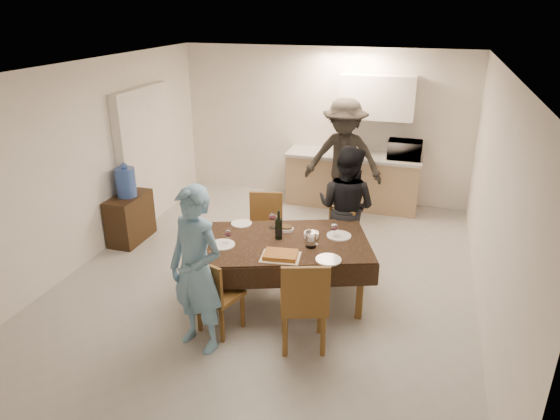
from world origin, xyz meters
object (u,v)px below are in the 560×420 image
Objects in this scene: water_pitcher at (311,239)px; person_far at (346,208)px; dining_table at (282,244)px; wine_bottle at (279,225)px; savoury_tart at (281,255)px; person_near at (196,271)px; console at (130,218)px; microwave at (405,150)px; person_kitchen at (344,159)px; water_jug at (126,182)px.

person_far reaches higher than water_pitcher.
wine_bottle is (-0.05, 0.05, 0.21)m from dining_table.
person_near reaches higher than savoury_tart.
wine_bottle reaches higher than console.
person_near is at bearing 68.40° from microwave.
microwave is at bearing 76.48° from water_pitcher.
person_kitchen is at bearing 84.40° from wine_bottle.
dining_table is 0.22m from wine_bottle.
person_kitchen reaches higher than person_near.
console is 4.17× the size of water_pitcher.
person_kitchen is (0.76, 3.79, 0.10)m from person_near.
water_pitcher reaches higher than dining_table.
microwave reaches higher than savoury_tart.
person_far is (1.10, 2.10, -0.04)m from person_near.
microwave is 4.57m from person_near.
wine_bottle is at bearing -18.50° from console.
console is 4.41m from microwave.
person_kitchen is (0.26, 2.69, 0.02)m from wine_bottle.
microwave is at bearing 69.43° from wine_bottle.
water_jug is at bearing -90.00° from console.
person_far is at bearing 79.70° from water_pitcher.
dining_table reaches higher than console.
person_near reaches higher than person_far.
dining_table is 0.38m from water_pitcher.
water_jug is 4.36m from microwave.
water_jug is 2.66m from wine_bottle.
savoury_tart is at bearing 73.93° from microwave.
person_near is 3.87m from person_kitchen.
savoury_tart is at bearing -94.88° from dining_table.
dining_table is at bearing 78.82° from person_far.
console is 3.40m from person_kitchen.
dining_table is 2.76m from person_kitchen.
wine_bottle is 0.42m from water_pitcher.
water_jug is 0.25× the size of person_far.
person_far reaches higher than water_jug.
wine_bottle reaches higher than savoury_tart.
console is at bearing -146.42° from person_kitchen.
person_near is (-0.50, -1.10, -0.08)m from wine_bottle.
dining_table is 1.16× the size of person_kitchen.
savoury_tart is at bearing -127.15° from water_pitcher.
water_jug is 2.31× the size of water_pitcher.
dining_table is 1.29× the size of person_near.
water_pitcher is 0.34× the size of microwave.
water_pitcher is 1.35m from person_near.
person_kitchen reaches higher than person_far.
wine_bottle is 0.64× the size of microwave.
person_near is at bearing -101.39° from person_kitchen.
savoury_tart is at bearing 89.00° from person_far.
water_pitcher is at bearing -17.90° from console.
person_near is (-1.68, -4.24, -0.20)m from microwave.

